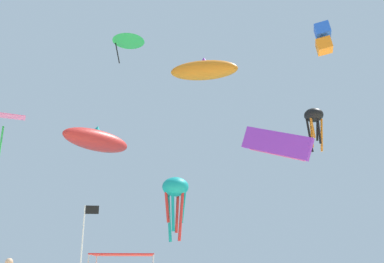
{
  "coord_description": "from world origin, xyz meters",
  "views": [
    {
      "loc": [
        -2.27,
        -19.71,
        1.55
      ],
      "look_at": [
        0.04,
        7.41,
        10.43
      ],
      "focal_mm": 39.19,
      "sensor_mm": 36.0,
      "label": 1
    }
  ],
  "objects_px": {
    "kite_octopus_teal": "(175,190)",
    "kite_parafoil_purple": "(276,144)",
    "kite_octopus_black": "(314,117)",
    "kite_delta_green": "(129,39)",
    "kite_diamond_pink": "(4,118)",
    "kite_inflatable_orange": "(204,70)",
    "kite_inflatable_red": "(96,140)",
    "canopy_tent": "(123,256)",
    "banner_flag": "(84,246)",
    "kite_box_blue": "(323,38)"
  },
  "relations": [
    {
      "from": "banner_flag",
      "to": "kite_inflatable_orange",
      "type": "height_order",
      "value": "kite_inflatable_orange"
    },
    {
      "from": "kite_diamond_pink",
      "to": "kite_box_blue",
      "type": "bearing_deg",
      "value": 140.73
    },
    {
      "from": "kite_box_blue",
      "to": "kite_octopus_black",
      "type": "xyz_separation_m",
      "value": [
        4.16,
        12.86,
        -0.35
      ]
    },
    {
      "from": "banner_flag",
      "to": "kite_octopus_teal",
      "type": "relative_size",
      "value": 0.7
    },
    {
      "from": "canopy_tent",
      "to": "banner_flag",
      "type": "xyz_separation_m",
      "value": [
        -1.36,
        -3.76,
        0.32
      ]
    },
    {
      "from": "canopy_tent",
      "to": "kite_inflatable_red",
      "type": "xyz_separation_m",
      "value": [
        -5.28,
        23.67,
        13.03
      ]
    },
    {
      "from": "banner_flag",
      "to": "kite_diamond_pink",
      "type": "bearing_deg",
      "value": 124.97
    },
    {
      "from": "canopy_tent",
      "to": "kite_delta_green",
      "type": "bearing_deg",
      "value": 95.96
    },
    {
      "from": "kite_box_blue",
      "to": "kite_parafoil_purple",
      "type": "xyz_separation_m",
      "value": [
        -0.48,
        9.58,
        -3.9
      ]
    },
    {
      "from": "kite_octopus_teal",
      "to": "kite_parafoil_purple",
      "type": "xyz_separation_m",
      "value": [
        7.71,
        -6.74,
        2.67
      ]
    },
    {
      "from": "kite_box_blue",
      "to": "kite_octopus_black",
      "type": "bearing_deg",
      "value": -178.1
    },
    {
      "from": "kite_inflatable_red",
      "to": "kite_inflatable_orange",
      "type": "distance_m",
      "value": 14.88
    },
    {
      "from": "kite_diamond_pink",
      "to": "kite_inflatable_orange",
      "type": "distance_m",
      "value": 24.93
    },
    {
      "from": "kite_parafoil_purple",
      "to": "kite_octopus_black",
      "type": "relative_size",
      "value": 1.21
    },
    {
      "from": "kite_delta_green",
      "to": "kite_octopus_black",
      "type": "xyz_separation_m",
      "value": [
        17.34,
        -3.56,
        -9.32
      ]
    },
    {
      "from": "banner_flag",
      "to": "kite_diamond_pink",
      "type": "xyz_separation_m",
      "value": [
        -8.35,
        11.94,
        9.58
      ]
    },
    {
      "from": "canopy_tent",
      "to": "kite_delta_green",
      "type": "height_order",
      "value": "kite_delta_green"
    },
    {
      "from": "kite_delta_green",
      "to": "kite_diamond_pink",
      "type": "bearing_deg",
      "value": -101.8
    },
    {
      "from": "kite_inflatable_orange",
      "to": "kite_inflatable_red",
      "type": "bearing_deg",
      "value": 9.11
    },
    {
      "from": "canopy_tent",
      "to": "kite_inflatable_orange",
      "type": "distance_m",
      "value": 32.12
    },
    {
      "from": "kite_octopus_teal",
      "to": "kite_inflatable_orange",
      "type": "distance_m",
      "value": 17.08
    },
    {
      "from": "kite_diamond_pink",
      "to": "kite_parafoil_purple",
      "type": "height_order",
      "value": "kite_parafoil_purple"
    },
    {
      "from": "kite_octopus_teal",
      "to": "kite_octopus_black",
      "type": "height_order",
      "value": "kite_octopus_black"
    },
    {
      "from": "canopy_tent",
      "to": "kite_octopus_black",
      "type": "distance_m",
      "value": 23.78
    },
    {
      "from": "canopy_tent",
      "to": "kite_parafoil_purple",
      "type": "bearing_deg",
      "value": 41.15
    },
    {
      "from": "kite_inflatable_red",
      "to": "kite_octopus_teal",
      "type": "bearing_deg",
      "value": 100.56
    },
    {
      "from": "kite_box_blue",
      "to": "kite_diamond_pink",
      "type": "bearing_deg",
      "value": -91.25
    },
    {
      "from": "kite_octopus_teal",
      "to": "kite_parafoil_purple",
      "type": "height_order",
      "value": "kite_parafoil_purple"
    },
    {
      "from": "canopy_tent",
      "to": "kite_parafoil_purple",
      "type": "xyz_separation_m",
      "value": [
        10.98,
        9.6,
        8.91
      ]
    },
    {
      "from": "banner_flag",
      "to": "kite_delta_green",
      "type": "relative_size",
      "value": 0.9
    },
    {
      "from": "kite_parafoil_purple",
      "to": "kite_octopus_black",
      "type": "xyz_separation_m",
      "value": [
        4.64,
        3.28,
        3.56
      ]
    },
    {
      "from": "kite_inflatable_orange",
      "to": "canopy_tent",
      "type": "bearing_deg",
      "value": 87.16
    },
    {
      "from": "kite_inflatable_red",
      "to": "kite_diamond_pink",
      "type": "distance_m",
      "value": 16.41
    },
    {
      "from": "kite_octopus_teal",
      "to": "kite_delta_green",
      "type": "distance_m",
      "value": 16.33
    },
    {
      "from": "canopy_tent",
      "to": "kite_delta_green",
      "type": "distance_m",
      "value": 27.35
    },
    {
      "from": "kite_inflatable_red",
      "to": "kite_octopus_teal",
      "type": "relative_size",
      "value": 1.42
    },
    {
      "from": "banner_flag",
      "to": "kite_parafoil_purple",
      "type": "height_order",
      "value": "kite_parafoil_purple"
    },
    {
      "from": "kite_box_blue",
      "to": "banner_flag",
      "type": "bearing_deg",
      "value": -53.75
    },
    {
      "from": "kite_diamond_pink",
      "to": "kite_parafoil_purple",
      "type": "xyz_separation_m",
      "value": [
        20.69,
        1.42,
        -0.99
      ]
    },
    {
      "from": "kite_box_blue",
      "to": "kite_inflatable_orange",
      "type": "bearing_deg",
      "value": -148.48
    },
    {
      "from": "kite_delta_green",
      "to": "kite_octopus_black",
      "type": "bearing_deg",
      "value": 20.65
    },
    {
      "from": "kite_delta_green",
      "to": "kite_inflatable_orange",
      "type": "xyz_separation_m",
      "value": [
        8.49,
        6.25,
        -0.08
      ]
    },
    {
      "from": "kite_octopus_teal",
      "to": "kite_parafoil_purple",
      "type": "distance_m",
      "value": 10.58
    },
    {
      "from": "kite_octopus_black",
      "to": "kite_inflatable_orange",
      "type": "bearing_deg",
      "value": 84.99
    },
    {
      "from": "kite_octopus_black",
      "to": "kite_box_blue",
      "type": "bearing_deg",
      "value": -154.99
    },
    {
      "from": "kite_diamond_pink",
      "to": "kite_octopus_black",
      "type": "xyz_separation_m",
      "value": [
        25.33,
        4.7,
        2.56
      ]
    },
    {
      "from": "kite_inflatable_red",
      "to": "kite_inflatable_orange",
      "type": "relative_size",
      "value": 0.97
    },
    {
      "from": "canopy_tent",
      "to": "banner_flag",
      "type": "relative_size",
      "value": 0.75
    },
    {
      "from": "canopy_tent",
      "to": "kite_delta_green",
      "type": "xyz_separation_m",
      "value": [
        -1.72,
        16.44,
        21.79
      ]
    },
    {
      "from": "kite_inflatable_red",
      "to": "banner_flag",
      "type": "bearing_deg",
      "value": 59.33
    }
  ]
}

